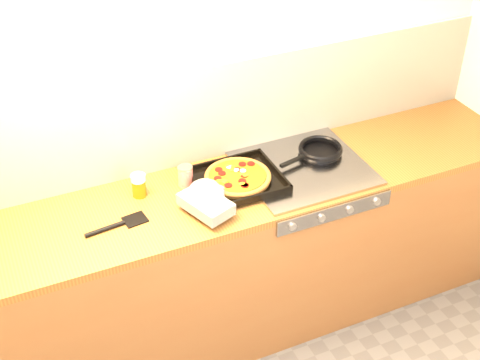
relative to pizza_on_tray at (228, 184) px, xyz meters
name	(u,v)px	position (x,y,z in m)	size (l,w,h in m)	color
room_shell	(195,117)	(-0.04, 0.31, 0.21)	(3.20, 3.20, 3.20)	white
counter_run	(221,263)	(-0.04, 0.02, -0.49)	(3.20, 0.62, 0.90)	brown
stovetop	(303,168)	(0.41, 0.02, -0.04)	(0.60, 0.56, 0.02)	gray
pizza_on_tray	(228,184)	(0.00, 0.00, 0.00)	(0.53, 0.46, 0.07)	black
frying_pan	(320,151)	(0.54, 0.09, -0.01)	(0.39, 0.27, 0.04)	black
tomato_can	(185,176)	(-0.16, 0.13, 0.01)	(0.09, 0.09, 0.10)	#AF0E14
juice_glass	(139,185)	(-0.39, 0.14, 0.01)	(0.08, 0.08, 0.11)	#C65E0B
wooden_spoon	(233,159)	(0.13, 0.23, -0.03)	(0.30, 0.04, 0.02)	olive
black_spatula	(118,225)	(-0.54, -0.04, -0.04)	(0.29, 0.10, 0.02)	black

